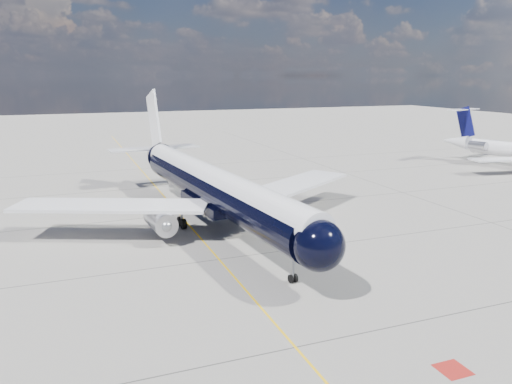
% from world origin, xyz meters
% --- Properties ---
extents(ground, '(320.00, 320.00, 0.00)m').
position_xyz_m(ground, '(0.00, 30.00, 0.00)').
color(ground, '#98958D').
rests_on(ground, ground).
extents(taxiway_centerline, '(0.16, 160.00, 0.01)m').
position_xyz_m(taxiway_centerline, '(0.00, 25.00, 0.00)').
color(taxiway_centerline, yellow).
rests_on(taxiway_centerline, ground).
extents(red_marking, '(1.60, 1.60, 0.01)m').
position_xyz_m(red_marking, '(6.80, -10.00, 0.00)').
color(red_marking, maroon).
rests_on(red_marking, ground).
extents(main_airliner, '(38.05, 46.51, 13.43)m').
position_xyz_m(main_airliner, '(2.16, 20.22, 4.17)').
color(main_airliner, black).
rests_on(main_airliner, ground).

